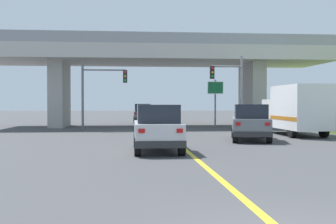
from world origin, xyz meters
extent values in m
plane|color=#424244|center=(0.00, 31.61, 0.00)|extent=(160.00, 160.00, 0.00)
cube|color=#B7B5AD|center=(0.00, 31.61, 6.32)|extent=(30.42, 8.05, 1.21)
cube|color=#A8A69F|center=(-8.69, 31.61, 2.86)|extent=(1.23, 4.83, 5.72)
cube|color=#A8A69F|center=(8.69, 31.61, 2.86)|extent=(1.23, 4.83, 5.72)
cube|color=gray|center=(0.00, 27.74, 7.38)|extent=(30.42, 0.20, 0.90)
cube|color=gray|center=(0.00, 35.49, 7.38)|extent=(30.42, 0.20, 0.90)
cube|color=yellow|center=(0.00, 14.23, 0.00)|extent=(0.20, 28.45, 0.01)
cube|color=silver|center=(-1.29, 12.04, 0.81)|extent=(1.94, 4.28, 0.90)
cube|color=#1E232D|center=(-1.29, 11.72, 1.64)|extent=(1.71, 2.35, 0.76)
cube|color=#2D2D30|center=(-1.29, 9.95, 0.50)|extent=(1.98, 0.20, 0.28)
cube|color=red|center=(-2.02, 9.88, 1.03)|extent=(0.24, 0.06, 0.16)
cube|color=red|center=(-0.57, 9.88, 1.03)|extent=(0.24, 0.06, 0.16)
cylinder|color=black|center=(-2.16, 13.63, 0.36)|extent=(0.26, 0.72, 0.72)
cylinder|color=black|center=(-0.42, 13.63, 0.36)|extent=(0.26, 0.72, 0.72)
cylinder|color=black|center=(-2.16, 10.45, 0.36)|extent=(0.26, 0.72, 0.72)
cylinder|color=black|center=(-0.42, 10.45, 0.36)|extent=(0.26, 0.72, 0.72)
cube|color=slate|center=(4.25, 16.93, 0.81)|extent=(2.92, 4.89, 0.90)
cube|color=#1E232D|center=(4.17, 16.60, 1.64)|extent=(2.23, 2.84, 0.76)
cube|color=#2D2D30|center=(3.75, 14.75, 0.50)|extent=(1.98, 0.64, 0.28)
cube|color=red|center=(3.02, 14.85, 1.03)|extent=(0.25, 0.11, 0.16)
cube|color=red|center=(4.44, 14.52, 1.03)|extent=(0.25, 0.11, 0.16)
cylinder|color=black|center=(3.79, 18.82, 0.36)|extent=(0.41, 0.76, 0.72)
cylinder|color=black|center=(5.49, 18.43, 0.36)|extent=(0.41, 0.76, 0.72)
cylinder|color=black|center=(3.01, 15.43, 0.36)|extent=(0.41, 0.76, 0.72)
cylinder|color=black|center=(4.71, 15.04, 0.36)|extent=(0.41, 0.76, 0.72)
cube|color=silver|center=(8.23, 22.80, 1.40)|extent=(2.20, 2.00, 1.90)
cube|color=white|center=(8.23, 19.48, 1.83)|extent=(2.31, 4.63, 2.77)
cube|color=#B26619|center=(8.23, 19.48, 1.14)|extent=(2.33, 4.53, 0.24)
cylinder|color=black|center=(7.23, 22.80, 0.45)|extent=(0.30, 0.90, 0.90)
cylinder|color=black|center=(9.23, 22.80, 0.45)|extent=(0.30, 0.90, 0.90)
cylinder|color=black|center=(7.23, 18.33, 0.45)|extent=(0.30, 0.90, 0.90)
cylinder|color=black|center=(9.23, 18.33, 0.45)|extent=(0.30, 0.90, 0.90)
cube|color=slate|center=(-1.21, 38.02, 0.81)|extent=(1.80, 4.24, 0.90)
cube|color=#1E232D|center=(-1.21, 37.71, 1.64)|extent=(1.59, 2.33, 0.76)
cube|color=#2D2D30|center=(-1.21, 35.95, 0.50)|extent=(1.84, 0.20, 0.28)
cube|color=red|center=(-1.88, 35.88, 1.03)|extent=(0.24, 0.06, 0.16)
cube|color=red|center=(-0.53, 35.88, 1.03)|extent=(0.24, 0.06, 0.16)
cylinder|color=black|center=(-2.01, 39.60, 0.36)|extent=(0.26, 0.72, 0.72)
cylinder|color=black|center=(-0.41, 39.60, 0.36)|extent=(0.26, 0.72, 0.72)
cylinder|color=black|center=(-2.01, 36.45, 0.36)|extent=(0.26, 0.72, 0.72)
cylinder|color=black|center=(-0.41, 36.45, 0.36)|extent=(0.26, 0.72, 0.72)
cylinder|color=slate|center=(6.02, 25.36, 2.85)|extent=(0.18, 0.18, 5.70)
cylinder|color=slate|center=(4.88, 25.36, 4.90)|extent=(2.28, 0.12, 0.12)
cube|color=black|center=(3.74, 25.36, 4.42)|extent=(0.32, 0.26, 0.96)
sphere|color=red|center=(3.74, 25.21, 4.72)|extent=(0.16, 0.16, 0.16)
sphere|color=gold|center=(3.74, 25.21, 4.42)|extent=(0.16, 0.16, 0.16)
sphere|color=green|center=(3.74, 25.21, 4.12)|extent=(0.16, 0.16, 0.16)
cylinder|color=#56595E|center=(-6.02, 25.75, 2.65)|extent=(0.18, 0.18, 5.31)
cylinder|color=#56595E|center=(-4.43, 25.75, 4.59)|extent=(3.18, 0.12, 0.12)
cube|color=#232326|center=(-2.84, 25.75, 4.11)|extent=(0.32, 0.26, 0.96)
sphere|color=red|center=(-2.84, 25.60, 4.41)|extent=(0.16, 0.16, 0.16)
sphere|color=gold|center=(-2.84, 25.60, 4.11)|extent=(0.16, 0.16, 0.16)
sphere|color=green|center=(-2.84, 25.60, 3.81)|extent=(0.16, 0.16, 0.16)
cylinder|color=slate|center=(4.91, 29.86, 2.06)|extent=(0.14, 0.14, 4.13)
cube|color=#146638|center=(4.91, 29.80, 3.44)|extent=(1.30, 0.08, 0.98)
cube|color=white|center=(4.91, 29.79, 3.44)|extent=(1.38, 0.04, 1.06)
camera|label=1|loc=(-2.43, -5.90, 2.08)|focal=44.53mm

